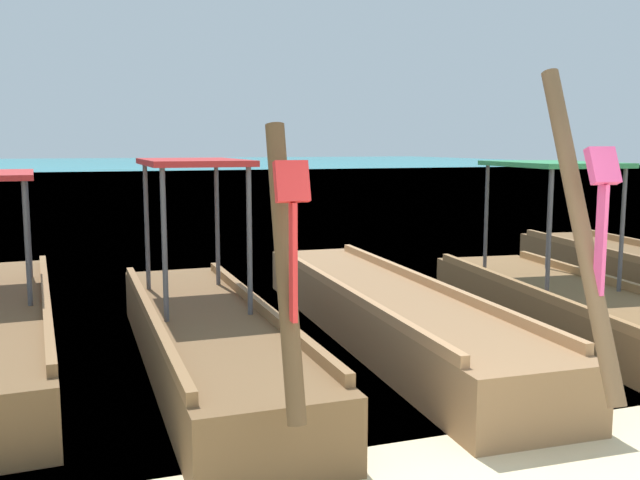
# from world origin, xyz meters

# --- Properties ---
(sea_water) EXTENTS (120.00, 120.00, 0.00)m
(sea_water) POSITION_xyz_m (0.00, 62.35, 0.00)
(sea_water) COLOR teal
(sea_water) RESTS_ON ground
(longtail_boat_red_ribbon) EXTENTS (1.21, 5.62, 2.37)m
(longtail_boat_red_ribbon) POSITION_xyz_m (-1.12, 4.52, 0.36)
(longtail_boat_red_ribbon) COLOR brown
(longtail_boat_red_ribbon) RESTS_ON ground
(longtail_boat_pink_ribbon) EXTENTS (1.39, 7.07, 2.76)m
(longtail_boat_pink_ribbon) POSITION_xyz_m (1.03, 5.01, 0.31)
(longtail_boat_pink_ribbon) COLOR olive
(longtail_boat_pink_ribbon) RESTS_ON ground
(longtail_boat_yellow_ribbon) EXTENTS (1.93, 5.78, 2.65)m
(longtail_boat_yellow_ribbon) POSITION_xyz_m (3.36, 4.60, 0.32)
(longtail_boat_yellow_ribbon) COLOR brown
(longtail_boat_yellow_ribbon) RESTS_ON ground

